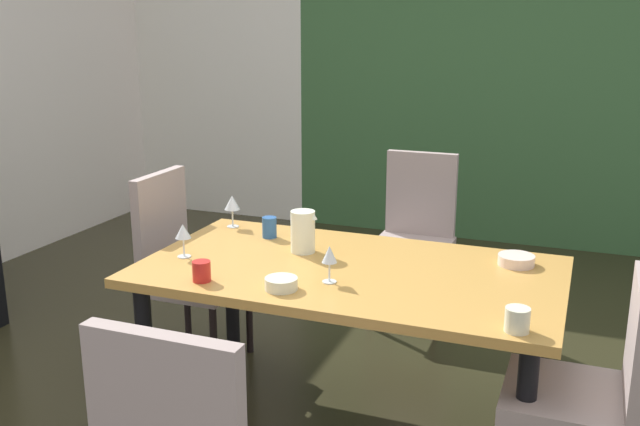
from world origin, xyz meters
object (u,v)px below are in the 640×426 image
object	(u,v)px
serving_bowl_east	(516,260)
dining_table	(349,285)
wine_glass_near_window	(232,203)
cup_center	(202,271)
serving_bowl_corner	(281,284)
cup_near_shelf	(269,227)
wine_glass_left	(329,256)
pitcher_rear	(303,231)
chair_right_near	(593,385)
cup_north	(517,320)
chair_left_far	(182,261)
wine_glass_south	(183,232)
chair_head_far	(415,230)

from	to	relation	value
serving_bowl_east	dining_table	bearing A→B (deg)	-156.41
wine_glass_near_window	cup_center	distance (m)	0.78
dining_table	serving_bowl_corner	xyz separation A→B (m)	(-0.16, -0.33, 0.10)
dining_table	cup_near_shelf	distance (m)	0.58
wine_glass_left	pitcher_rear	xyz separation A→B (m)	(-0.24, 0.32, -0.01)
chair_right_near	cup_center	distance (m)	1.50
wine_glass_left	cup_north	xyz separation A→B (m)	(0.74, -0.21, -0.07)
serving_bowl_corner	cup_north	world-z (taller)	cup_north
chair_left_far	cup_near_shelf	size ratio (longest dim) A/B	9.95
dining_table	serving_bowl_corner	world-z (taller)	serving_bowl_corner
wine_glass_south	serving_bowl_corner	distance (m)	0.60
chair_left_far	cup_near_shelf	distance (m)	0.55
chair_head_far	wine_glass_left	world-z (taller)	chair_head_far
chair_left_far	pitcher_rear	distance (m)	0.80
wine_glass_near_window	serving_bowl_east	xyz separation A→B (m)	(1.39, -0.09, -0.10)
chair_left_far	cup_center	bearing A→B (deg)	37.77
chair_right_near	wine_glass_near_window	size ratio (longest dim) A/B	5.62
chair_right_near	chair_left_far	xyz separation A→B (m)	(-1.97, 0.55, 0.03)
chair_right_near	chair_left_far	size ratio (longest dim) A/B	0.92
chair_head_far	chair_left_far	world-z (taller)	chair_left_far
dining_table	wine_glass_near_window	bearing A→B (deg)	153.65
dining_table	cup_center	distance (m)	0.63
wine_glass_left	cup_center	size ratio (longest dim) A/B	1.82
chair_right_near	cup_north	distance (m)	0.38
chair_right_near	cup_north	world-z (taller)	chair_right_near
chair_left_far	chair_head_far	bearing A→B (deg)	136.01
serving_bowl_east	pitcher_rear	xyz separation A→B (m)	(-0.91, -0.16, 0.07)
cup_north	pitcher_rear	distance (m)	1.12
pitcher_rear	serving_bowl_east	bearing A→B (deg)	10.02
chair_left_far	cup_north	xyz separation A→B (m)	(1.71, -0.68, 0.23)
chair_left_far	pitcher_rear	world-z (taller)	chair_left_far
chair_left_far	cup_near_shelf	world-z (taller)	chair_left_far
serving_bowl_corner	pitcher_rear	xyz separation A→B (m)	(-0.10, 0.46, 0.07)
wine_glass_left	chair_head_far	bearing A→B (deg)	90.22
chair_head_far	dining_table	bearing A→B (deg)	91.05
wine_glass_south	wine_glass_near_window	size ratio (longest dim) A/B	0.92
serving_bowl_east	cup_near_shelf	world-z (taller)	cup_near_shelf
chair_right_near	cup_center	world-z (taller)	chair_right_near
dining_table	cup_north	bearing A→B (deg)	-29.17
dining_table	wine_glass_left	bearing A→B (deg)	-95.16
chair_right_near	serving_bowl_east	bearing A→B (deg)	30.99
chair_left_far	cup_north	world-z (taller)	chair_left_far
chair_right_near	wine_glass_left	xyz separation A→B (m)	(-1.00, 0.08, 0.32)
dining_table	cup_north	distance (m)	0.84
dining_table	wine_glass_south	bearing A→B (deg)	-169.77
chair_head_far	cup_center	distance (m)	1.72
wine_glass_left	cup_center	xyz separation A→B (m)	(-0.48, -0.17, -0.07)
cup_north	serving_bowl_east	bearing A→B (deg)	96.36
chair_head_far	cup_near_shelf	size ratio (longest dim) A/B	9.83
cup_north	chair_head_far	bearing A→B (deg)	113.98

